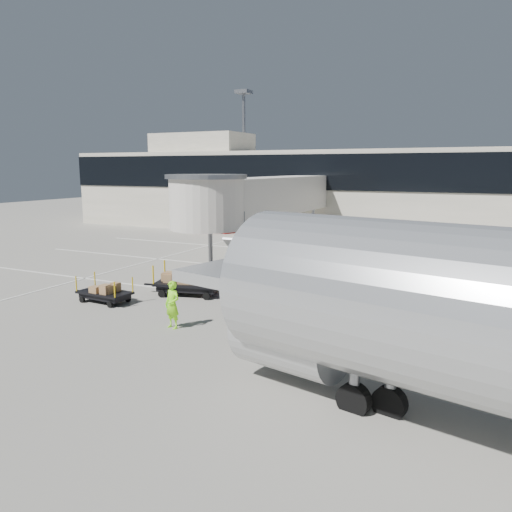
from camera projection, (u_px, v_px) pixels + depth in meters
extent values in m
plane|color=gray|center=(214.00, 308.00, 23.17)|extent=(140.00, 140.00, 0.00)
cube|color=silver|center=(235.00, 298.00, 24.94)|extent=(40.00, 0.15, 0.02)
cube|color=silver|center=(288.00, 272.00, 31.13)|extent=(40.00, 0.15, 0.02)
cube|color=silver|center=(323.00, 254.00, 37.33)|extent=(40.00, 0.15, 0.02)
cube|color=silver|center=(388.00, 278.00, 29.43)|extent=(0.15, 30.00, 0.02)
cube|color=silver|center=(166.00, 257.00, 36.34)|extent=(0.15, 30.00, 0.02)
cube|color=beige|center=(370.00, 192.00, 49.01)|extent=(64.00, 12.00, 8.00)
cube|color=black|center=(354.00, 172.00, 43.31)|extent=(64.00, 0.12, 3.20)
cube|color=beige|center=(202.00, 143.00, 54.14)|extent=(10.00, 6.00, 2.00)
cylinder|color=gray|center=(244.00, 158.00, 58.84)|extent=(0.36, 0.36, 15.00)
cube|color=gray|center=(244.00, 92.00, 57.53)|extent=(1.60, 1.60, 0.40)
cube|color=silver|center=(270.00, 196.00, 37.42)|extent=(3.00, 18.00, 2.80)
cylinder|color=silver|center=(207.00, 204.00, 29.45)|extent=(4.40, 4.40, 3.00)
cylinder|color=gray|center=(206.00, 177.00, 29.17)|extent=(4.80, 4.80, 0.25)
cylinder|color=gray|center=(210.00, 246.00, 32.16)|extent=(0.28, 0.28, 2.90)
cylinder|color=gray|center=(238.00, 248.00, 31.29)|extent=(0.28, 0.28, 2.90)
cylinder|color=gray|center=(258.00, 233.00, 38.35)|extent=(0.28, 0.28, 2.90)
cylinder|color=gray|center=(282.00, 234.00, 37.49)|extent=(0.28, 0.28, 2.90)
cylinder|color=gray|center=(292.00, 224.00, 44.54)|extent=(0.28, 0.28, 2.90)
cylinder|color=gray|center=(313.00, 225.00, 43.68)|extent=(0.28, 0.28, 2.90)
cube|color=gray|center=(238.00, 278.00, 28.16)|extent=(1.40, 2.60, 0.50)
cube|color=gray|center=(243.00, 253.00, 28.45)|extent=(1.20, 2.60, 2.06)
cube|color=gray|center=(254.00, 229.00, 29.47)|extent=(1.40, 1.20, 0.12)
cube|color=maroon|center=(265.00, 285.00, 25.12)|extent=(2.50, 1.24, 0.62)
cube|color=white|center=(282.00, 279.00, 24.66)|extent=(0.74, 1.15, 0.36)
cube|color=black|center=(252.00, 272.00, 25.31)|extent=(0.15, 1.03, 0.93)
cylinder|color=black|center=(244.00, 291.00, 24.90)|extent=(0.66, 0.27, 0.66)
cylinder|color=black|center=(256.00, 286.00, 26.10)|extent=(0.66, 0.27, 0.66)
cylinder|color=black|center=(275.00, 295.00, 24.22)|extent=(0.66, 0.27, 0.66)
cylinder|color=black|center=(285.00, 289.00, 25.42)|extent=(0.66, 0.27, 0.66)
cube|color=black|center=(413.00, 285.00, 25.54)|extent=(2.97, 2.23, 0.11)
cube|color=black|center=(413.00, 288.00, 25.57)|extent=(2.65, 1.95, 0.22)
cube|color=black|center=(380.00, 287.00, 25.68)|extent=(0.60, 0.30, 0.07)
cylinder|color=black|center=(396.00, 294.00, 25.07)|extent=(0.33, 0.23, 0.30)
cylinder|color=black|center=(392.00, 288.00, 26.25)|extent=(0.33, 0.23, 0.30)
cylinder|color=black|center=(434.00, 295.00, 24.95)|extent=(0.33, 0.23, 0.30)
cylinder|color=black|center=(428.00, 289.00, 26.12)|extent=(0.33, 0.23, 0.30)
cylinder|color=black|center=(390.00, 280.00, 24.97)|extent=(0.06, 0.06, 0.80)
cylinder|color=black|center=(386.00, 275.00, 26.15)|extent=(0.06, 0.06, 0.80)
cylinder|color=black|center=(442.00, 280.00, 24.79)|extent=(0.06, 0.06, 0.80)
cylinder|color=black|center=(435.00, 275.00, 25.97)|extent=(0.06, 0.06, 0.80)
cube|color=maroon|center=(415.00, 281.00, 25.42)|extent=(0.55, 0.45, 0.39)
cube|color=#141F40|center=(402.00, 280.00, 25.58)|extent=(0.43, 0.39, 0.35)
cube|color=#141F40|center=(416.00, 282.00, 25.56)|extent=(0.41, 0.36, 0.24)
cube|color=#A17857|center=(416.00, 283.00, 25.18)|extent=(0.45, 0.40, 0.23)
cube|color=maroon|center=(432.00, 282.00, 25.35)|extent=(0.49, 0.37, 0.28)
cube|color=#A17857|center=(410.00, 280.00, 25.49)|extent=(0.53, 0.39, 0.39)
cube|color=maroon|center=(403.00, 282.00, 25.29)|extent=(0.40, 0.39, 0.36)
cube|color=black|center=(189.00, 283.00, 25.39)|extent=(3.64, 2.43, 0.13)
cube|color=black|center=(189.00, 287.00, 25.43)|extent=(3.25, 2.10, 0.28)
cube|color=black|center=(151.00, 284.00, 25.84)|extent=(0.78, 0.28, 0.09)
cylinder|color=black|center=(162.00, 294.00, 24.98)|extent=(0.40, 0.24, 0.38)
cylinder|color=black|center=(173.00, 287.00, 26.43)|extent=(0.40, 0.24, 0.38)
cylinder|color=black|center=(206.00, 296.00, 24.51)|extent=(0.40, 0.24, 0.38)
cylinder|color=black|center=(215.00, 289.00, 25.95)|extent=(0.40, 0.24, 0.38)
cylinder|color=yellow|center=(153.00, 275.00, 24.91)|extent=(0.08, 0.08, 1.00)
cylinder|color=yellow|center=(165.00, 269.00, 26.35)|extent=(0.08, 0.08, 1.00)
cylinder|color=yellow|center=(215.00, 278.00, 24.26)|extent=(0.08, 0.08, 1.00)
cylinder|color=yellow|center=(223.00, 272.00, 25.70)|extent=(0.08, 0.08, 1.00)
cube|color=olive|center=(188.00, 277.00, 25.36)|extent=(0.55, 0.51, 0.55)
cube|color=olive|center=(202.00, 275.00, 25.68)|extent=(0.69, 0.68, 0.55)
cube|color=olive|center=(203.00, 278.00, 25.21)|extent=(0.75, 0.64, 0.52)
cube|color=olive|center=(192.00, 276.00, 25.42)|extent=(0.59, 0.68, 0.58)
cube|color=olive|center=(190.00, 279.00, 24.94)|extent=(0.62, 0.55, 0.53)
cube|color=olive|center=(192.00, 280.00, 24.90)|extent=(0.74, 0.70, 0.44)
cube|color=olive|center=(170.00, 279.00, 24.99)|extent=(0.56, 0.55, 0.49)
cube|color=olive|center=(194.00, 274.00, 25.78)|extent=(0.71, 0.57, 0.60)
cube|color=olive|center=(174.00, 278.00, 25.28)|extent=(0.66, 0.62, 0.48)
cube|color=black|center=(105.00, 293.00, 24.04)|extent=(2.69, 1.45, 0.10)
cube|color=black|center=(105.00, 296.00, 24.07)|extent=(2.41, 1.24, 0.22)
cube|color=black|center=(81.00, 291.00, 24.84)|extent=(0.61, 0.10, 0.07)
cylinder|color=black|center=(82.00, 300.00, 24.03)|extent=(0.30, 0.14, 0.30)
cylinder|color=black|center=(101.00, 294.00, 25.04)|extent=(0.30, 0.14, 0.30)
cylinder|color=black|center=(110.00, 305.00, 23.15)|extent=(0.30, 0.14, 0.30)
cylinder|color=black|center=(128.00, 299.00, 24.17)|extent=(0.30, 0.14, 0.30)
cylinder|color=yellow|center=(76.00, 284.00, 24.07)|extent=(0.06, 0.06, 0.79)
cylinder|color=yellow|center=(95.00, 279.00, 25.08)|extent=(0.06, 0.06, 0.79)
cylinder|color=yellow|center=(115.00, 290.00, 22.86)|extent=(0.06, 0.06, 0.79)
cylinder|color=yellow|center=(133.00, 285.00, 23.88)|extent=(0.06, 0.06, 0.79)
cube|color=olive|center=(91.00, 286.00, 24.40)|extent=(0.52, 0.39, 0.39)
cube|color=olive|center=(110.00, 287.00, 24.28)|extent=(0.50, 0.42, 0.33)
cube|color=olive|center=(97.00, 289.00, 23.73)|extent=(0.50, 0.41, 0.40)
cube|color=olive|center=(95.00, 289.00, 23.77)|extent=(0.38, 0.33, 0.38)
imported|color=#84F119|center=(172.00, 305.00, 20.09)|extent=(0.79, 0.60, 1.96)
cube|color=white|center=(497.00, 266.00, 27.60)|extent=(3.27, 5.12, 1.54)
cube|color=white|center=(509.00, 266.00, 29.17)|extent=(1.91, 1.07, 0.89)
cube|color=black|center=(499.00, 259.00, 27.67)|extent=(2.76, 3.42, 0.61)
cylinder|color=black|center=(468.00, 281.00, 27.22)|extent=(0.43, 0.71, 0.67)
cylinder|color=black|center=(505.00, 286.00, 25.95)|extent=(0.43, 0.71, 0.67)
cylinder|color=black|center=(488.00, 272.00, 29.49)|extent=(0.43, 0.71, 0.67)
cube|color=maroon|center=(219.00, 225.00, 50.21)|extent=(4.01, 2.70, 1.46)
cube|color=black|center=(229.00, 217.00, 48.89)|extent=(1.33, 1.60, 0.52)
cylinder|color=black|center=(205.00, 228.00, 50.77)|extent=(0.63, 0.42, 0.59)
cylinder|color=black|center=(215.00, 227.00, 51.72)|extent=(0.63, 0.42, 0.59)
cylinder|color=black|center=(222.00, 231.00, 48.86)|extent=(0.63, 0.42, 0.59)
cylinder|color=black|center=(233.00, 230.00, 49.80)|extent=(0.63, 0.42, 0.59)
cube|color=silver|center=(340.00, 291.00, 13.60)|extent=(10.71, 5.04, 0.36)
cylinder|color=silver|center=(293.00, 332.00, 14.81)|extent=(3.54, 2.99, 2.38)
cube|color=silver|center=(293.00, 302.00, 14.64)|extent=(0.86, 0.43, 1.14)
cylinder|color=gray|center=(390.00, 394.00, 13.09)|extent=(0.31, 0.31, 1.14)
cylinder|color=black|center=(389.00, 403.00, 13.14)|extent=(0.98, 0.52, 0.93)
cylinder|color=gray|center=(354.00, 382.00, 13.23)|extent=(0.29, 0.29, 1.65)
cylinder|color=black|center=(354.00, 400.00, 13.33)|extent=(0.98, 0.52, 0.93)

